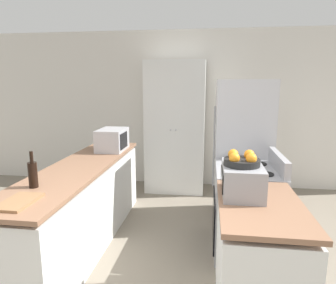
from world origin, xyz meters
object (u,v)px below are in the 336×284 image
object	(u,v)px
microwave	(112,140)
fruit_bowl	(242,160)
stove	(246,209)
wine_bottle	(33,174)
refrigerator	(242,151)
toaster_oven	(242,180)
pantry_cabinet	(175,127)

from	to	relation	value
microwave	fruit_bowl	xyz separation A→B (m)	(1.48, -1.41, 0.14)
stove	wine_bottle	bearing A→B (deg)	-155.99
microwave	wine_bottle	xyz separation A→B (m)	(-0.19, -1.47, -0.02)
refrigerator	fruit_bowl	xyz separation A→B (m)	(-0.17, -1.54, 0.27)
stove	microwave	world-z (taller)	microwave
refrigerator	toaster_oven	size ratio (longest dim) A/B	3.91
stove	refrigerator	distance (m)	0.90
stove	wine_bottle	distance (m)	2.07
microwave	toaster_oven	size ratio (longest dim) A/B	1.05
pantry_cabinet	toaster_oven	size ratio (longest dim) A/B	4.57
refrigerator	stove	bearing A→B (deg)	-90.99
microwave	wine_bottle	bearing A→B (deg)	-97.51
toaster_oven	fruit_bowl	distance (m)	0.16
microwave	toaster_oven	world-z (taller)	microwave
pantry_cabinet	toaster_oven	xyz separation A→B (m)	(0.80, -2.50, -0.04)
pantry_cabinet	wine_bottle	distance (m)	2.72
pantry_cabinet	stove	distance (m)	2.08
pantry_cabinet	stove	bearing A→B (deg)	-61.90
microwave	fruit_bowl	distance (m)	2.05
pantry_cabinet	stove	world-z (taller)	pantry_cabinet
toaster_oven	stove	bearing A→B (deg)	79.05
fruit_bowl	pantry_cabinet	bearing A→B (deg)	107.35
pantry_cabinet	fruit_bowl	xyz separation A→B (m)	(0.79, -2.52, 0.12)
refrigerator	pantry_cabinet	bearing A→B (deg)	134.30
pantry_cabinet	microwave	bearing A→B (deg)	-122.11
microwave	toaster_oven	xyz separation A→B (m)	(1.49, -1.40, -0.02)
refrigerator	fruit_bowl	size ratio (longest dim) A/B	6.57
refrigerator	toaster_oven	world-z (taller)	refrigerator
microwave	refrigerator	bearing A→B (deg)	4.45
pantry_cabinet	fruit_bowl	distance (m)	2.64
pantry_cabinet	wine_bottle	size ratio (longest dim) A/B	6.82
toaster_oven	wine_bottle	bearing A→B (deg)	-177.57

